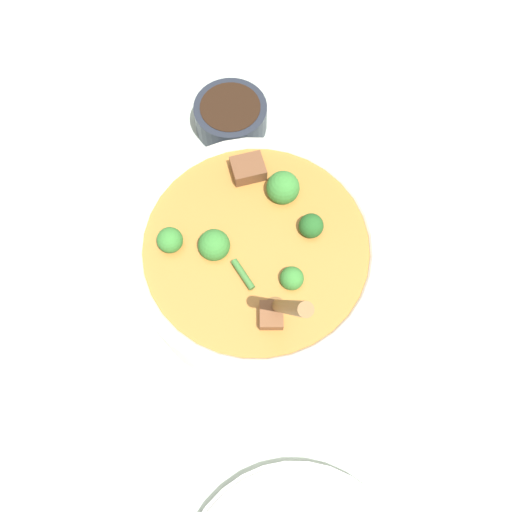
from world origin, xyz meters
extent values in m
plane|color=#ADBCAD|center=(0.00, 0.00, 0.00)|extent=(4.00, 4.00, 0.00)
cylinder|color=white|center=(0.00, 0.00, 0.05)|extent=(0.27, 0.27, 0.10)
torus|color=white|center=(0.00, 0.00, 0.10)|extent=(0.27, 0.27, 0.02)
cylinder|color=#B27533|center=(0.00, 0.00, 0.07)|extent=(0.25, 0.25, 0.05)
sphere|color=#387F33|center=(-0.09, -0.01, 0.11)|extent=(0.03, 0.03, 0.03)
cylinder|color=#6B9956|center=(-0.09, -0.01, 0.09)|extent=(0.01, 0.01, 0.01)
sphere|color=#387F33|center=(0.04, -0.04, 0.11)|extent=(0.02, 0.02, 0.02)
cylinder|color=#6B9956|center=(0.04, -0.04, 0.09)|extent=(0.01, 0.01, 0.01)
sphere|color=#387F33|center=(0.02, 0.07, 0.11)|extent=(0.04, 0.04, 0.04)
cylinder|color=#6B9956|center=(0.02, 0.07, 0.08)|extent=(0.01, 0.01, 0.02)
sphere|color=#387F33|center=(-0.04, -0.01, 0.11)|extent=(0.03, 0.03, 0.03)
cylinder|color=#6B9956|center=(-0.04, -0.01, 0.08)|extent=(0.01, 0.01, 0.02)
sphere|color=#235B23|center=(0.06, 0.02, 0.11)|extent=(0.03, 0.03, 0.03)
cylinder|color=#6B9956|center=(0.06, 0.02, 0.09)|extent=(0.01, 0.01, 0.01)
cube|color=brown|center=(-0.02, 0.09, 0.10)|extent=(0.04, 0.04, 0.03)
cube|color=brown|center=(0.02, -0.08, 0.10)|extent=(0.03, 0.03, 0.02)
cylinder|color=#3D7533|center=(-0.01, -0.04, 0.11)|extent=(0.03, 0.03, 0.01)
ellipsoid|color=brown|center=(0.03, -0.06, 0.10)|extent=(0.04, 0.03, 0.01)
cylinder|color=brown|center=(0.04, -0.09, 0.17)|extent=(0.04, 0.06, 0.16)
cylinder|color=#232833|center=(-0.06, 0.22, 0.02)|extent=(0.10, 0.10, 0.04)
cylinder|color=black|center=(-0.06, 0.22, 0.04)|extent=(0.08, 0.08, 0.01)
camera|label=1|loc=(0.02, -0.21, 0.59)|focal=35.00mm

